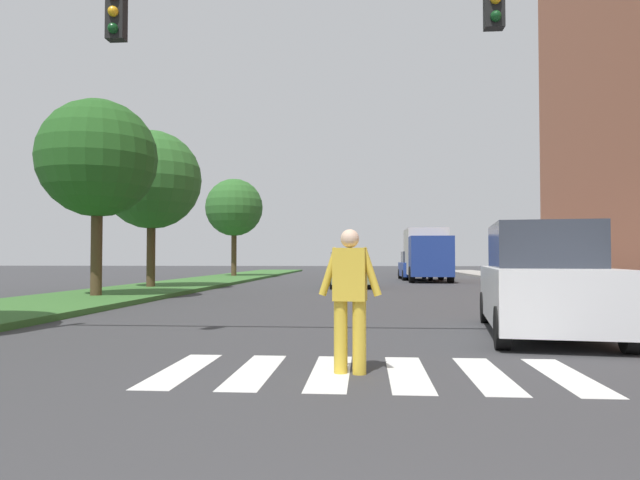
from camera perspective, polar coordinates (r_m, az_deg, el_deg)
The scene contains 14 objects.
ground_plane at distance 30.80m, azimuth 4.56°, elevation -4.29°, with size 140.00×140.00×0.00m, color #38383A.
crosswalk at distance 7.04m, azimuth 4.79°, elevation -12.79°, with size 4.95×2.20×0.01m.
median_strip at distance 30.11m, azimuth -12.48°, elevation -4.17°, with size 4.28×64.00×0.15m, color #386B2D.
tree_mid at distance 20.50m, azimuth -20.90°, elevation 7.41°, with size 3.83×3.83×6.37m.
tree_far at distance 25.94m, azimuth -16.13°, elevation 5.64°, with size 4.18×4.18×6.63m.
tree_distant at distance 40.69m, azimuth -8.39°, elevation 3.14°, with size 3.94×3.94×6.68m.
sidewalk_right at distance 30.29m, azimuth 22.55°, elevation -4.06°, with size 3.00×64.00×0.15m, color #9E9991.
traffic_light_gantry at distance 9.86m, azimuth -18.96°, elevation 16.45°, with size 10.46×0.30×6.00m.
pedestrian_performer at distance 6.86m, azimuth 2.94°, elevation -5.26°, with size 0.75×0.28×1.69m.
suv_crossing at distance 11.06m, azimuth 20.98°, elevation -3.84°, with size 2.53×4.82×1.97m.
sedan_midblock at distance 27.10m, azimuth 2.71°, elevation -3.02°, with size 2.19×4.74×1.64m.
sedan_distant at distance 37.19m, azimuth 9.21°, elevation -2.59°, with size 1.87×4.16×1.77m.
sedan_far_horizon at distance 50.65m, azimuth 8.99°, elevation -2.43°, with size 1.97×4.31×1.64m.
truck_box_delivery at distance 34.66m, azimuth 10.38°, elevation -1.29°, with size 2.40×6.20×3.10m.
Camera 1 is at (-0.03, -0.77, 1.35)m, focal length 32.76 mm.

